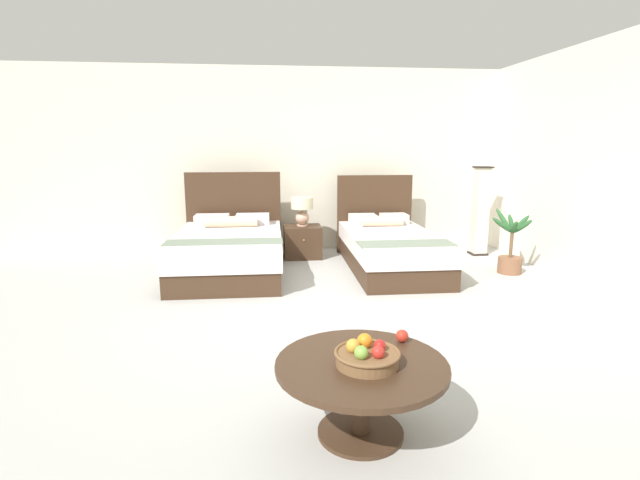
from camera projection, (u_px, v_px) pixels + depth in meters
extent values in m
cube|color=#B4B3AF|center=(327.00, 316.00, 4.69)|extent=(9.89, 9.85, 0.02)
cube|color=silver|center=(302.00, 161.00, 7.46)|extent=(9.89, 0.12, 2.79)
cube|color=silver|center=(613.00, 168.00, 5.15)|extent=(0.12, 5.45, 2.79)
cube|color=#3F2A1B|center=(229.00, 264.00, 6.14)|extent=(1.31, 2.01, 0.27)
cube|color=silver|center=(228.00, 244.00, 6.09)|extent=(1.35, 2.05, 0.26)
cube|color=#3F2A1B|center=(234.00, 215.00, 7.05)|extent=(1.37, 0.07, 1.25)
cube|color=white|center=(212.00, 220.00, 6.74)|extent=(0.47, 0.30, 0.14)
cube|color=silver|center=(253.00, 219.00, 6.80)|extent=(0.47, 0.30, 0.14)
cylinder|color=beige|center=(231.00, 222.00, 6.54)|extent=(0.71, 0.16, 0.15)
cube|color=gray|center=(224.00, 242.00, 5.53)|extent=(1.35, 0.36, 0.01)
cube|color=#3F2A1B|center=(391.00, 260.00, 6.37)|extent=(1.09, 2.16, 0.27)
cube|color=silver|center=(391.00, 242.00, 6.32)|extent=(1.13, 2.20, 0.22)
cube|color=#3F2A1B|center=(374.00, 214.00, 7.36)|extent=(1.15, 0.07, 1.18)
cube|color=silver|center=(363.00, 219.00, 7.06)|extent=(0.39, 0.30, 0.14)
cube|color=silver|center=(394.00, 219.00, 7.10)|extent=(0.39, 0.30, 0.14)
cylinder|color=beige|center=(382.00, 221.00, 6.85)|extent=(0.59, 0.16, 0.15)
cube|color=gray|center=(406.00, 243.00, 5.63)|extent=(1.13, 0.42, 0.01)
cube|color=#3F2A1B|center=(303.00, 242.00, 7.06)|extent=(0.54, 0.46, 0.47)
sphere|color=tan|center=(304.00, 240.00, 6.81)|extent=(0.02, 0.02, 0.02)
cylinder|color=#CFA389|center=(302.00, 225.00, 7.03)|extent=(0.16, 0.16, 0.02)
ellipsoid|color=#CFA389|center=(302.00, 218.00, 7.01)|extent=(0.20, 0.20, 0.19)
cylinder|color=#99844C|center=(302.00, 210.00, 6.99)|extent=(0.02, 0.02, 0.04)
cylinder|color=beige|center=(302.00, 203.00, 6.97)|extent=(0.33, 0.33, 0.17)
cylinder|color=#3F2A1B|center=(360.00, 432.00, 2.77)|extent=(0.50, 0.50, 0.02)
cylinder|color=#3F2A1B|center=(361.00, 401.00, 2.73)|extent=(0.11, 0.11, 0.41)
cylinder|color=#3F2A1B|center=(362.00, 365.00, 2.68)|extent=(0.97, 0.97, 0.04)
cylinder|color=brown|center=(367.00, 359.00, 2.64)|extent=(0.35, 0.35, 0.07)
torus|color=brown|center=(367.00, 353.00, 2.64)|extent=(0.37, 0.37, 0.02)
sphere|color=red|center=(380.00, 346.00, 2.66)|extent=(0.07, 0.07, 0.07)
sphere|color=orange|center=(365.00, 341.00, 2.70)|extent=(0.09, 0.09, 0.09)
sphere|color=gold|center=(353.00, 346.00, 2.65)|extent=(0.08, 0.08, 0.08)
sphere|color=#80B345|center=(361.00, 353.00, 2.56)|extent=(0.08, 0.08, 0.08)
sphere|color=red|center=(378.00, 352.00, 2.57)|extent=(0.07, 0.07, 0.07)
sphere|color=red|center=(402.00, 336.00, 2.95)|extent=(0.08, 0.08, 0.08)
cube|color=#2A221F|center=(478.00, 253.00, 7.29)|extent=(0.24, 0.24, 0.03)
cube|color=beige|center=(480.00, 211.00, 7.16)|extent=(0.20, 0.20, 1.27)
cube|color=#2A221F|center=(483.00, 167.00, 7.04)|extent=(0.24, 0.24, 0.02)
cylinder|color=brown|center=(510.00, 265.00, 6.21)|extent=(0.30, 0.30, 0.21)
cylinder|color=brown|center=(511.00, 245.00, 6.16)|extent=(0.04, 0.04, 0.33)
ellipsoid|color=#2C5C2E|center=(521.00, 224.00, 6.11)|extent=(0.25, 0.08, 0.26)
ellipsoid|color=#2C5C2E|center=(511.00, 223.00, 6.25)|extent=(0.15, 0.31, 0.26)
ellipsoid|color=#2C5C2E|center=(504.00, 221.00, 6.21)|extent=(0.17, 0.29, 0.33)
ellipsoid|color=#2C5C2E|center=(502.00, 225.00, 6.10)|extent=(0.31, 0.09, 0.24)
ellipsoid|color=#2C5C2E|center=(514.00, 227.00, 6.00)|extent=(0.12, 0.26, 0.24)
ellipsoid|color=#2C5C2E|center=(522.00, 226.00, 6.03)|extent=(0.20, 0.24, 0.26)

